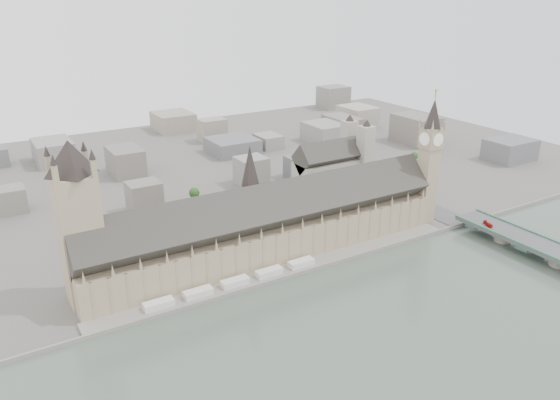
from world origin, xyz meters
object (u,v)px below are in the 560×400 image
elizabeth_tower (430,153)px  red_bus_north (488,224)px  westminster_abbey (333,169)px  palace_of_westminster (268,227)px  victoria_tower (78,216)px  westminster_bridge (549,255)px

elizabeth_tower → red_bus_north: bearing=-69.1°
westminster_abbey → red_bus_north: bearing=-71.4°
palace_of_westminster → elizabeth_tower: size_ratio=2.47×
victoria_tower → westminster_abbey: victoria_tower is taller
palace_of_westminster → westminster_bridge: size_ratio=0.82×
westminster_abbey → red_bus_north: size_ratio=6.76×
palace_of_westminster → victoria_tower: victoria_tower is taller
palace_of_westminster → westminster_bridge: bearing=-33.5°
westminster_bridge → westminster_abbey: size_ratio=4.78×
palace_of_westminster → westminster_abbey: westminster_abbey is taller
palace_of_westminster → westminster_abbey: bearing=34.2°
westminster_bridge → red_bus_north: red_bus_north is taller
red_bus_north → palace_of_westminster: bearing=-178.6°
elizabeth_tower → victoria_tower: size_ratio=1.07×
westminster_abbey → red_bus_north: westminster_abbey is taller
victoria_tower → westminster_abbey: 244.79m
elizabeth_tower → westminster_bridge: 111.81m
palace_of_westminster → westminster_bridge: 195.05m
victoria_tower → westminster_bridge: 309.91m
westminster_abbey → red_bus_north: 142.81m
red_bus_north → westminster_bridge: bearing=-60.8°
palace_of_westminster → red_bus_north: (156.21, -59.47, -11.05)m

